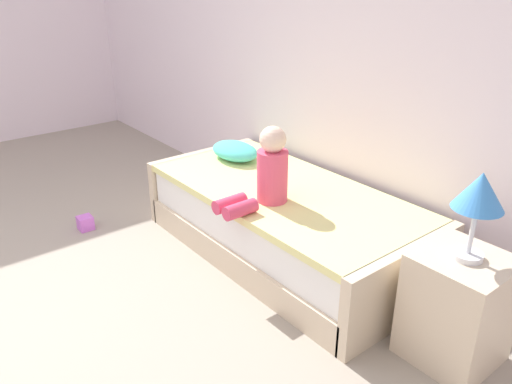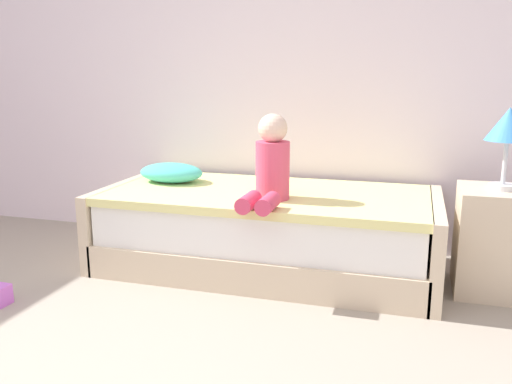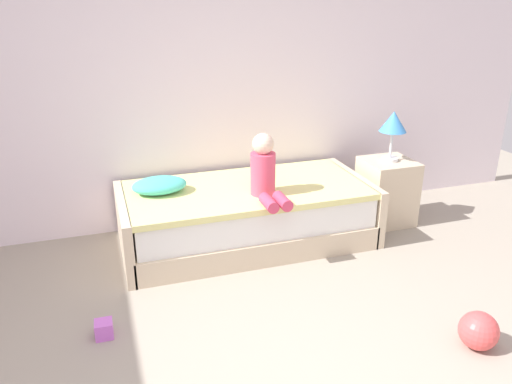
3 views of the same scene
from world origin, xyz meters
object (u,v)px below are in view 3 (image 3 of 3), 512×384
bed (247,215)px  table_lamp (393,124)px  toy_ball (479,331)px  pillow (159,185)px  toy_block (104,329)px  nightstand (386,191)px  child_figure (265,172)px

bed → table_lamp: bearing=-0.4°
toy_ball → pillow: bearing=130.4°
table_lamp → toy_block: (-2.59, -0.97, -0.88)m
bed → nightstand: bearing=-0.4°
table_lamp → pillow: 2.09m
nightstand → child_figure: (-1.27, -0.22, 0.40)m
child_figure → toy_block: (-1.32, -0.75, -0.65)m
child_figure → nightstand: bearing=9.8°
child_figure → pillow: child_figure is taller
pillow → bed: bearing=-8.1°
nightstand → child_figure: bearing=-170.2°
nightstand → toy_block: bearing=-159.5°
bed → child_figure: bearing=-70.6°
child_figure → pillow: size_ratio=1.16×
pillow → toy_block: 1.31m
nightstand → child_figure: size_ratio=1.18×
bed → toy_block: 1.59m
nightstand → toy_ball: size_ratio=2.54×
toy_block → pillow: bearing=63.7°
child_figure → toy_ball: size_ratio=2.16×
child_figure → toy_block: size_ratio=4.68×
pillow → child_figure: bearing=-22.7°
bed → toy_block: bearing=-141.7°
toy_block → table_lamp: bearing=20.5°
table_lamp → child_figure: 1.31m
child_figure → pillow: 0.86m
table_lamp → toy_ball: table_lamp is taller
nightstand → pillow: pillow is taller
bed → nightstand: nightstand is taller
nightstand → table_lamp: table_lamp is taller
bed → table_lamp: table_lamp is taller
bed → pillow: pillow is taller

